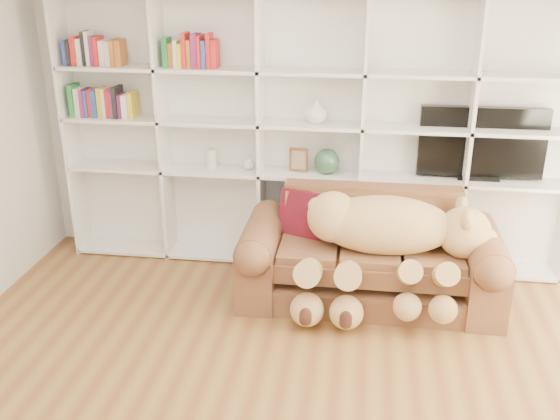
# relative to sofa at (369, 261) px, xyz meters

# --- Properties ---
(wall_back) EXTENTS (5.00, 0.02, 2.70)m
(wall_back) POSITION_rel_sofa_xyz_m (-0.55, 0.80, 1.02)
(wall_back) COLOR silver
(wall_back) RESTS_ON floor
(bookshelf) EXTENTS (4.43, 0.35, 2.40)m
(bookshelf) POSITION_rel_sofa_xyz_m (-0.79, 0.66, 0.98)
(bookshelf) COLOR white
(bookshelf) RESTS_ON floor
(sofa) EXTENTS (2.07, 0.90, 0.87)m
(sofa) POSITION_rel_sofa_xyz_m (0.00, 0.00, 0.00)
(sofa) COLOR brown
(sofa) RESTS_ON floor
(teddy_bear) EXTENTS (1.56, 0.85, 0.90)m
(teddy_bear) POSITION_rel_sofa_xyz_m (0.11, -0.17, 0.28)
(teddy_bear) COLOR tan
(teddy_bear) RESTS_ON sofa
(throw_pillow) EXTENTS (0.45, 0.35, 0.42)m
(throw_pillow) POSITION_rel_sofa_xyz_m (-0.56, 0.15, 0.32)
(throw_pillow) COLOR #570F25
(throw_pillow) RESTS_ON sofa
(tv) EXTENTS (1.05, 0.18, 0.62)m
(tv) POSITION_rel_sofa_xyz_m (0.89, 0.65, 0.84)
(tv) COLOR black
(tv) RESTS_ON bookshelf
(picture_frame) EXTENTS (0.17, 0.05, 0.21)m
(picture_frame) POSITION_rel_sofa_xyz_m (-0.66, 0.60, 0.65)
(picture_frame) COLOR brown
(picture_frame) RESTS_ON bookshelf
(green_vase) EXTENTS (0.22, 0.22, 0.22)m
(green_vase) POSITION_rel_sofa_xyz_m (-0.41, 0.60, 0.65)
(green_vase) COLOR #2D583D
(green_vase) RESTS_ON bookshelf
(figurine_tall) EXTENTS (0.11, 0.11, 0.18)m
(figurine_tall) POSITION_rel_sofa_xyz_m (-1.44, 0.60, 0.62)
(figurine_tall) COLOR silver
(figurine_tall) RESTS_ON bookshelf
(figurine_short) EXTENTS (0.08, 0.08, 0.11)m
(figurine_short) POSITION_rel_sofa_xyz_m (-1.45, 0.60, 0.59)
(figurine_short) COLOR silver
(figurine_short) RESTS_ON bookshelf
(snow_globe) EXTENTS (0.10, 0.10, 0.10)m
(snow_globe) POSITION_rel_sofa_xyz_m (-1.11, 0.60, 0.59)
(snow_globe) COLOR white
(snow_globe) RESTS_ON bookshelf
(shelf_vase) EXTENTS (0.23, 0.23, 0.20)m
(shelf_vase) POSITION_rel_sofa_xyz_m (-0.52, 0.60, 1.09)
(shelf_vase) COLOR white
(shelf_vase) RESTS_ON bookshelf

